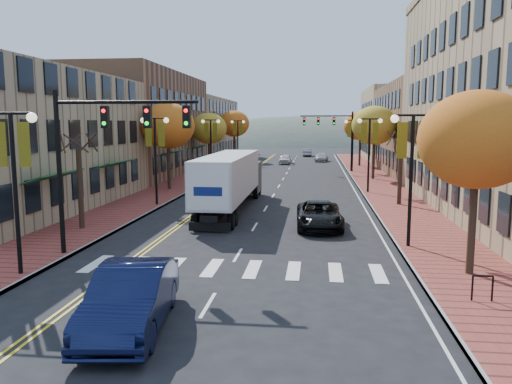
% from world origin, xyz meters
% --- Properties ---
extents(ground, '(200.00, 200.00, 0.00)m').
position_xyz_m(ground, '(0.00, 0.00, 0.00)').
color(ground, black).
rests_on(ground, ground).
extents(sidewalk_left, '(4.00, 85.00, 0.15)m').
position_xyz_m(sidewalk_left, '(-9.00, 32.50, 0.07)').
color(sidewalk_left, brown).
rests_on(sidewalk_left, ground).
extents(sidewalk_right, '(4.00, 85.00, 0.15)m').
position_xyz_m(sidewalk_right, '(9.00, 32.50, 0.07)').
color(sidewalk_right, brown).
rests_on(sidewalk_right, ground).
extents(building_left_mid, '(12.00, 24.00, 11.00)m').
position_xyz_m(building_left_mid, '(-17.00, 36.00, 5.50)').
color(building_left_mid, brown).
rests_on(building_left_mid, ground).
extents(building_left_far, '(12.00, 26.00, 9.50)m').
position_xyz_m(building_left_far, '(-17.00, 61.00, 4.75)').
color(building_left_far, '#9E8966').
rests_on(building_left_far, ground).
extents(building_right_mid, '(15.00, 24.00, 10.00)m').
position_xyz_m(building_right_mid, '(18.50, 42.00, 5.00)').
color(building_right_mid, brown).
rests_on(building_right_mid, ground).
extents(building_right_far, '(15.00, 20.00, 11.00)m').
position_xyz_m(building_right_far, '(18.50, 64.00, 5.50)').
color(building_right_far, '#9E8966').
rests_on(building_right_far, ground).
extents(tree_left_a, '(0.28, 0.28, 4.20)m').
position_xyz_m(tree_left_a, '(-9.00, 8.00, 2.25)').
color(tree_left_a, '#382619').
rests_on(tree_left_a, sidewalk_left).
extents(tree_left_b, '(4.48, 4.48, 7.21)m').
position_xyz_m(tree_left_b, '(-9.00, 24.00, 5.45)').
color(tree_left_b, '#382619').
rests_on(tree_left_b, sidewalk_left).
extents(tree_left_c, '(4.16, 4.16, 6.69)m').
position_xyz_m(tree_left_c, '(-9.00, 40.00, 5.05)').
color(tree_left_c, '#382619').
rests_on(tree_left_c, sidewalk_left).
extents(tree_left_d, '(4.61, 4.61, 7.42)m').
position_xyz_m(tree_left_d, '(-9.00, 58.00, 5.60)').
color(tree_left_d, '#382619').
rests_on(tree_left_d, sidewalk_left).
extents(tree_right_a, '(4.16, 4.16, 6.69)m').
position_xyz_m(tree_right_a, '(9.00, 2.00, 5.05)').
color(tree_right_a, '#382619').
rests_on(tree_right_a, sidewalk_right).
extents(tree_right_b, '(0.28, 0.28, 4.20)m').
position_xyz_m(tree_right_b, '(9.00, 18.00, 2.25)').
color(tree_right_b, '#382619').
rests_on(tree_right_b, sidewalk_right).
extents(tree_right_c, '(4.48, 4.48, 7.21)m').
position_xyz_m(tree_right_c, '(9.00, 34.00, 5.45)').
color(tree_right_c, '#382619').
rests_on(tree_right_c, sidewalk_right).
extents(tree_right_d, '(4.35, 4.35, 7.00)m').
position_xyz_m(tree_right_d, '(9.00, 50.00, 5.29)').
color(tree_right_d, '#382619').
rests_on(tree_right_d, sidewalk_right).
extents(lamp_left_a, '(1.96, 0.36, 6.05)m').
position_xyz_m(lamp_left_a, '(-7.50, 0.00, 4.29)').
color(lamp_left_a, black).
rests_on(lamp_left_a, ground).
extents(lamp_left_b, '(1.96, 0.36, 6.05)m').
position_xyz_m(lamp_left_b, '(-7.50, 16.00, 4.29)').
color(lamp_left_b, black).
rests_on(lamp_left_b, ground).
extents(lamp_left_c, '(1.96, 0.36, 6.05)m').
position_xyz_m(lamp_left_c, '(-7.50, 34.00, 4.29)').
color(lamp_left_c, black).
rests_on(lamp_left_c, ground).
extents(lamp_left_d, '(1.96, 0.36, 6.05)m').
position_xyz_m(lamp_left_d, '(-7.50, 52.00, 4.29)').
color(lamp_left_d, black).
rests_on(lamp_left_d, ground).
extents(lamp_right_a, '(1.96, 0.36, 6.05)m').
position_xyz_m(lamp_right_a, '(7.50, 6.00, 4.29)').
color(lamp_right_a, black).
rests_on(lamp_right_a, ground).
extents(lamp_right_b, '(1.96, 0.36, 6.05)m').
position_xyz_m(lamp_right_b, '(7.50, 24.00, 4.29)').
color(lamp_right_b, black).
rests_on(lamp_right_b, ground).
extents(lamp_right_c, '(1.96, 0.36, 6.05)m').
position_xyz_m(lamp_right_c, '(7.50, 42.00, 4.29)').
color(lamp_right_c, black).
rests_on(lamp_right_c, ground).
extents(traffic_mast_near, '(6.10, 0.35, 7.00)m').
position_xyz_m(traffic_mast_near, '(-5.48, 3.00, 4.92)').
color(traffic_mast_near, black).
rests_on(traffic_mast_near, ground).
extents(traffic_mast_far, '(6.10, 0.34, 7.00)m').
position_xyz_m(traffic_mast_far, '(5.48, 42.00, 4.92)').
color(traffic_mast_far, black).
rests_on(traffic_mast_far, ground).
extents(semi_truck, '(2.43, 14.82, 3.70)m').
position_xyz_m(semi_truck, '(-2.14, 15.13, 2.16)').
color(semi_truck, black).
rests_on(semi_truck, ground).
extents(navy_sedan, '(2.50, 5.51, 1.75)m').
position_xyz_m(navy_sedan, '(-1.73, -3.98, 0.88)').
color(navy_sedan, black).
rests_on(navy_sedan, ground).
extents(black_suv, '(2.61, 5.28, 1.44)m').
position_xyz_m(black_suv, '(3.52, 10.11, 0.72)').
color(black_suv, black).
rests_on(black_suv, ground).
extents(car_far_white, '(1.79, 4.09, 1.37)m').
position_xyz_m(car_far_white, '(-0.95, 53.15, 0.68)').
color(car_far_white, silver).
rests_on(car_far_white, ground).
extents(car_far_silver, '(2.24, 4.52, 1.26)m').
position_xyz_m(car_far_silver, '(4.13, 58.44, 0.63)').
color(car_far_silver, '#A8A9B0').
rests_on(car_far_silver, ground).
extents(car_far_oncoming, '(1.53, 4.17, 1.36)m').
position_xyz_m(car_far_oncoming, '(1.84, 70.18, 0.68)').
color(car_far_oncoming, '#95949B').
rests_on(car_far_oncoming, ground).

